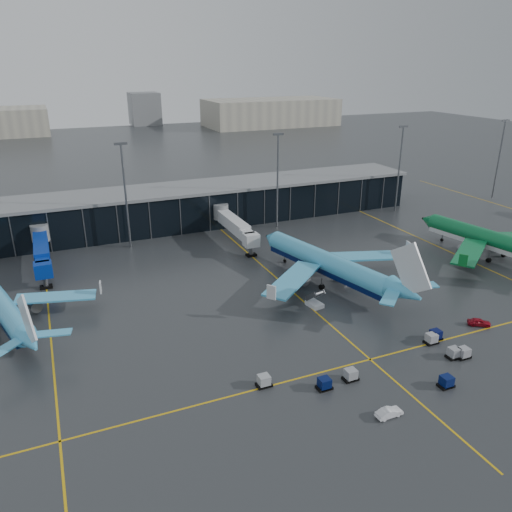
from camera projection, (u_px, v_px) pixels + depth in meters
name	position (u px, v px, depth m)	size (l,w,h in m)	color
ground	(270.00, 328.00, 85.95)	(600.00, 600.00, 0.00)	#282B2D
terminal_pier	(176.00, 207.00, 136.99)	(142.00, 17.00, 10.70)	black
jet_bridges	(42.00, 250.00, 108.20)	(94.00, 27.50, 7.20)	#595B60
flood_masts	(206.00, 185.00, 125.50)	(203.00, 0.50, 25.50)	#595B60
distant_hangars	(169.00, 115.00, 332.06)	(260.00, 71.00, 22.00)	#B2AD99
taxi_lines	(294.00, 293.00, 98.69)	(220.00, 120.00, 0.02)	gold
airliner_arkefly	(0.00, 295.00, 84.89)	(32.82, 37.38, 11.49)	#42A9DB
airliner_klm_near	(327.00, 251.00, 101.26)	(39.42, 44.90, 13.80)	#41A8D5
airliner_aer_lingus	(492.00, 229.00, 114.56)	(38.46, 43.80, 13.46)	#0C6936
baggage_carts	(399.00, 362.00, 74.83)	(33.51, 12.18, 1.70)	black
mobile_airstair	(315.00, 303.00, 93.12)	(2.67, 3.50, 3.45)	white
service_van_red	(479.00, 322.00, 86.40)	(1.54, 3.83, 1.31)	maroon
service_van_white	(389.00, 412.00, 64.28)	(1.31, 3.75, 1.23)	silver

